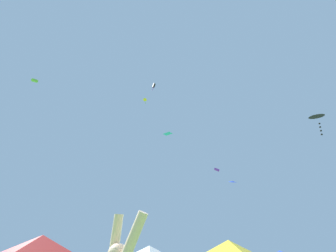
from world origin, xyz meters
The scene contains 9 objects.
canopy_tent_yellow centered at (4.33, 8.25, 2.79)m, with size 3.07×3.07×3.28m.
canopy_tent_red centered at (-5.32, 7.83, 2.81)m, with size 3.09×3.09×3.31m.
kite_black_delta centered at (16.66, 10.73, 15.09)m, with size 1.68×1.67×2.69m.
kite_yellow_delta centered at (-1.66, 23.25, 27.63)m, with size 0.87×0.86×1.25m.
kite_blue_delta centered at (14.66, 29.90, 15.61)m, with size 1.47×1.39×0.82m.
kite_lime_box centered at (-17.21, 17.48, 24.41)m, with size 0.64×0.95×0.73m.
kite_purple_box centered at (11.35, 27.75, 16.74)m, with size 0.92×0.72×0.72m.
kite_cyan_diamond centered at (2.68, 25.75, 22.31)m, with size 1.63×1.37×0.55m.
kite_black_box centered at (-0.25, 14.06, 21.48)m, with size 0.47×0.52×1.36m.
Camera 1 is at (-0.27, -4.33, 1.47)m, focal length 22.32 mm.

